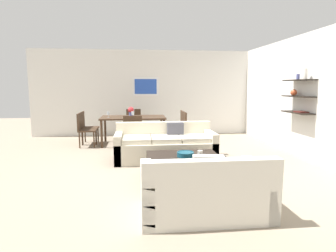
% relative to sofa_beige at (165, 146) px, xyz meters
% --- Properties ---
extents(ground_plane, '(18.00, 18.00, 0.00)m').
position_rel_sofa_beige_xyz_m(ground_plane, '(0.03, -0.34, -0.29)').
color(ground_plane, gray).
extents(back_wall_unit, '(8.40, 0.09, 2.70)m').
position_rel_sofa_beige_xyz_m(back_wall_unit, '(0.32, 3.19, 1.06)').
color(back_wall_unit, silver).
rests_on(back_wall_unit, ground).
extents(right_wall_shelf_unit, '(0.34, 8.20, 2.70)m').
position_rel_sofa_beige_xyz_m(right_wall_shelf_unit, '(3.06, 0.26, 1.06)').
color(right_wall_shelf_unit, silver).
rests_on(right_wall_shelf_unit, ground).
extents(sofa_beige, '(2.10, 0.90, 0.78)m').
position_rel_sofa_beige_xyz_m(sofa_beige, '(0.00, 0.00, 0.00)').
color(sofa_beige, beige).
rests_on(sofa_beige, ground).
extents(loveseat_white, '(1.55, 0.90, 0.78)m').
position_rel_sofa_beige_xyz_m(loveseat_white, '(0.22, -2.64, 0.00)').
color(loveseat_white, silver).
rests_on(loveseat_white, ground).
extents(coffee_table, '(1.25, 1.05, 0.38)m').
position_rel_sofa_beige_xyz_m(coffee_table, '(0.19, -1.27, -0.10)').
color(coffee_table, black).
rests_on(coffee_table, ground).
extents(decorative_bowl, '(0.29, 0.29, 0.08)m').
position_rel_sofa_beige_xyz_m(decorative_bowl, '(0.22, -1.27, 0.13)').
color(decorative_bowl, navy).
rests_on(decorative_bowl, coffee_table).
extents(candle_jar, '(0.09, 0.09, 0.09)m').
position_rel_sofa_beige_xyz_m(candle_jar, '(0.49, -1.22, 0.13)').
color(candle_jar, silver).
rests_on(candle_jar, coffee_table).
extents(dining_table, '(1.72, 0.94, 0.75)m').
position_rel_sofa_beige_xyz_m(dining_table, '(-0.70, 1.74, 0.39)').
color(dining_table, '#422D1E').
rests_on(dining_table, ground).
extents(dining_chair_left_near, '(0.44, 0.44, 0.88)m').
position_rel_sofa_beige_xyz_m(dining_chair_left_near, '(-1.97, 1.53, 0.21)').
color(dining_chair_left_near, '#422D1E').
rests_on(dining_chair_left_near, ground).
extents(dining_chair_foot, '(0.44, 0.44, 0.88)m').
position_rel_sofa_beige_xyz_m(dining_chair_foot, '(-0.70, 0.87, 0.21)').
color(dining_chair_foot, '#422D1E').
rests_on(dining_chair_foot, ground).
extents(dining_chair_left_far, '(0.44, 0.44, 0.88)m').
position_rel_sofa_beige_xyz_m(dining_chair_left_far, '(-1.97, 1.95, 0.21)').
color(dining_chair_left_far, '#422D1E').
rests_on(dining_chair_left_far, ground).
extents(dining_chair_right_far, '(0.44, 0.44, 0.88)m').
position_rel_sofa_beige_xyz_m(dining_chair_right_far, '(0.57, 1.95, 0.21)').
color(dining_chair_right_far, '#422D1E').
rests_on(dining_chair_right_far, ground).
extents(dining_chair_head, '(0.44, 0.44, 0.88)m').
position_rel_sofa_beige_xyz_m(dining_chair_head, '(-0.70, 2.62, 0.21)').
color(dining_chair_head, '#422D1E').
rests_on(dining_chair_head, ground).
extents(dining_chair_right_near, '(0.44, 0.44, 0.88)m').
position_rel_sofa_beige_xyz_m(dining_chair_right_near, '(0.57, 1.53, 0.21)').
color(dining_chair_right_near, '#422D1E').
rests_on(dining_chair_right_near, ground).
extents(wine_glass_foot, '(0.07, 0.07, 0.18)m').
position_rel_sofa_beige_xyz_m(wine_glass_foot, '(-0.70, 1.33, 0.59)').
color(wine_glass_foot, silver).
rests_on(wine_glass_foot, dining_table).
extents(wine_glass_head, '(0.06, 0.06, 0.17)m').
position_rel_sofa_beige_xyz_m(wine_glass_head, '(-0.70, 2.15, 0.58)').
color(wine_glass_head, silver).
rests_on(wine_glass_head, dining_table).
extents(wine_glass_left_near, '(0.07, 0.07, 0.16)m').
position_rel_sofa_beige_xyz_m(wine_glass_left_near, '(-1.35, 1.63, 0.57)').
color(wine_glass_left_near, silver).
rests_on(wine_glass_left_near, dining_table).
extents(centerpiece_vase, '(0.16, 0.16, 0.26)m').
position_rel_sofa_beige_xyz_m(centerpiece_vase, '(-0.76, 1.80, 0.61)').
color(centerpiece_vase, '#4C518C').
rests_on(centerpiece_vase, dining_table).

